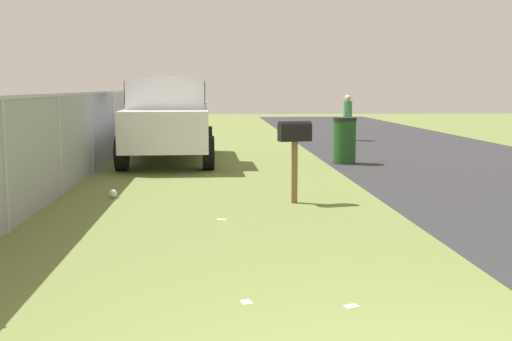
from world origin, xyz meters
TOP-DOWN VIEW (x-y plane):
  - mailbox at (6.78, -0.06)m, footprint 0.31×0.54m
  - pickup_truck at (12.49, 2.33)m, footprint 5.31×2.25m
  - trash_bin at (11.90, -1.91)m, footprint 0.57×0.57m
  - pedestrian at (18.51, -3.36)m, footprint 0.49×0.30m
  - fence_section at (9.15, 3.84)m, footprint 19.87×0.07m
  - litter_wrapper_near_hydrant at (1.94, 0.06)m, footprint 0.13×0.14m
  - litter_bag_midfield_a at (7.42, 2.91)m, footprint 0.14×0.14m
  - litter_wrapper_far_scatter at (2.10, 0.94)m, footprint 0.14×0.11m
  - litter_wrapper_midfield_b at (5.55, 1.12)m, footprint 0.11×0.14m

SIDE VIEW (x-z plane):
  - litter_wrapper_near_hydrant at x=1.94m, z-range 0.00..0.01m
  - litter_wrapper_far_scatter at x=2.10m, z-range 0.00..0.01m
  - litter_wrapper_midfield_b at x=5.55m, z-range 0.00..0.01m
  - litter_bag_midfield_a at x=7.42m, z-range 0.00..0.14m
  - trash_bin at x=11.90m, z-range 0.00..1.12m
  - pedestrian at x=18.51m, z-range 0.12..1.68m
  - fence_section at x=9.15m, z-range 0.07..1.80m
  - mailbox at x=6.78m, z-range 0.39..1.70m
  - pickup_truck at x=12.49m, z-range 0.06..2.15m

